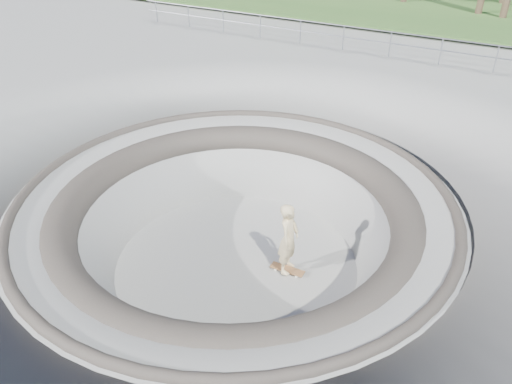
# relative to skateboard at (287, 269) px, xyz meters

# --- Properties ---
(ground) EXTENTS (180.00, 180.00, 0.00)m
(ground) POSITION_rel_skateboard_xyz_m (-1.30, -0.27, 1.83)
(ground) COLOR gray
(ground) RESTS_ON ground
(skate_bowl) EXTENTS (14.00, 14.00, 4.10)m
(skate_bowl) POSITION_rel_skateboard_xyz_m (-1.30, -0.27, -0.00)
(skate_bowl) COLOR gray
(skate_bowl) RESTS_ON ground
(safety_railing) EXTENTS (25.00, 0.06, 1.03)m
(safety_railing) POSITION_rel_skateboard_xyz_m (-1.30, 11.73, 2.52)
(safety_railing) COLOR gray
(safety_railing) RESTS_ON ground
(skateboard) EXTENTS (0.87, 0.28, 0.09)m
(skateboard) POSITION_rel_skateboard_xyz_m (0.00, 0.00, 0.00)
(skateboard) COLOR brown
(skateboard) RESTS_ON ground
(skater) EXTENTS (0.53, 0.73, 1.87)m
(skater) POSITION_rel_skateboard_xyz_m (-0.00, -0.00, 0.95)
(skater) COLOR beige
(skater) RESTS_ON skateboard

